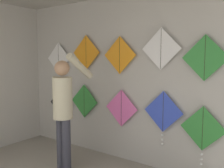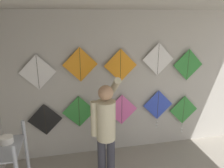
# 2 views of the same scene
# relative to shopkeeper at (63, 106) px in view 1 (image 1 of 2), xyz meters

# --- Properties ---
(back_panel) EXTENTS (5.19, 0.06, 2.80)m
(back_panel) POSITION_rel_shopkeeper_xyz_m (0.42, 0.96, 0.37)
(back_panel) COLOR #BCB7AD
(back_panel) RESTS_ON ground
(shopkeeper) EXTENTS (0.46, 0.61, 1.83)m
(shopkeeper) POSITION_rel_shopkeeper_xyz_m (0.00, 0.00, 0.00)
(shopkeeper) COLOR #383842
(shopkeeper) RESTS_ON ground
(kite_0) EXTENTS (0.63, 0.01, 0.63)m
(kite_0) POSITION_rel_shopkeeper_xyz_m (-1.00, 0.87, -0.19)
(kite_0) COLOR black
(kite_1) EXTENTS (0.63, 0.01, 0.63)m
(kite_1) POSITION_rel_shopkeeper_xyz_m (-0.36, 0.87, -0.09)
(kite_1) COLOR #338C38
(kite_2) EXTENTS (0.63, 0.01, 0.63)m
(kite_2) POSITION_rel_shopkeeper_xyz_m (0.48, 0.87, -0.12)
(kite_2) COLOR pink
(kite_3) EXTENTS (0.63, 0.04, 0.84)m
(kite_3) POSITION_rel_shopkeeper_xyz_m (1.24, 0.87, -0.12)
(kite_3) COLOR blue
(kite_4) EXTENTS (0.63, 0.04, 0.84)m
(kite_4) POSITION_rel_shopkeeper_xyz_m (1.84, 0.87, -0.29)
(kite_4) COLOR #338C38
(kite_5) EXTENTS (0.63, 0.01, 0.63)m
(kite_5) POSITION_rel_shopkeeper_xyz_m (-1.04, 0.87, 0.72)
(kite_5) COLOR white
(kite_6) EXTENTS (0.63, 0.01, 0.63)m
(kite_6) POSITION_rel_shopkeeper_xyz_m (-0.30, 0.87, 0.82)
(kite_6) COLOR orange
(kite_7) EXTENTS (0.63, 0.01, 0.63)m
(kite_7) POSITION_rel_shopkeeper_xyz_m (0.44, 0.87, 0.77)
(kite_7) COLOR orange
(kite_8) EXTENTS (0.63, 0.01, 0.63)m
(kite_8) POSITION_rel_shopkeeper_xyz_m (1.19, 0.87, 0.86)
(kite_8) COLOR white
(kite_9) EXTENTS (0.63, 0.01, 0.63)m
(kite_9) POSITION_rel_shopkeeper_xyz_m (1.83, 0.87, 0.73)
(kite_9) COLOR #338C38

